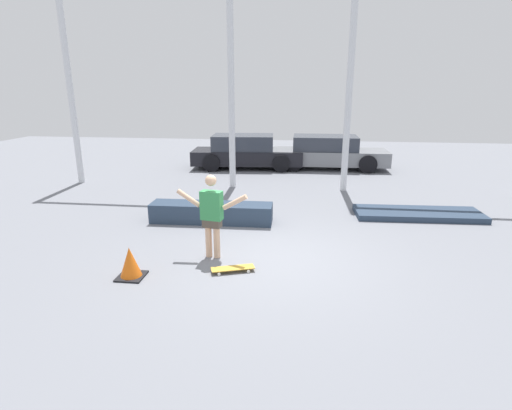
# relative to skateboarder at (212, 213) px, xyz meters

# --- Properties ---
(ground_plane) EXTENTS (36.00, 36.00, 0.00)m
(ground_plane) POSITION_rel_skateboarder_xyz_m (1.15, 0.05, -0.89)
(ground_plane) COLOR slate
(skateboarder) EXTENTS (1.40, 0.34, 1.61)m
(skateboarder) POSITION_rel_skateboarder_xyz_m (0.00, 0.00, 0.00)
(skateboarder) COLOR #DBAD89
(skateboarder) RESTS_ON ground_plane
(skateboard) EXTENTS (0.79, 0.45, 0.08)m
(skateboard) POSITION_rel_skateboarder_xyz_m (0.49, -0.59, -0.83)
(skateboard) COLOR gold
(skateboard) RESTS_ON ground_plane
(grind_box) EXTENTS (2.94, 0.71, 0.46)m
(grind_box) POSITION_rel_skateboarder_xyz_m (-0.51, 2.05, -0.66)
(grind_box) COLOR #28384C
(grind_box) RESTS_ON ground_plane
(manual_pad) EXTENTS (3.14, 1.17, 0.15)m
(manual_pad) POSITION_rel_skateboarder_xyz_m (4.57, 3.09, -0.82)
(manual_pad) COLOR #28384C
(manual_pad) RESTS_ON ground_plane
(canopy_support_left) EXTENTS (5.49, 0.20, 6.43)m
(canopy_support_left) POSITION_rel_skateboarder_xyz_m (-3.28, 5.63, 2.98)
(canopy_support_left) COLOR silver
(canopy_support_left) RESTS_ON ground_plane
(canopy_support_right) EXTENTS (5.49, 0.20, 6.43)m
(canopy_support_right) POSITION_rel_skateboarder_xyz_m (5.57, 5.63, 2.98)
(canopy_support_right) COLOR silver
(canopy_support_right) RESTS_ON ground_plane
(parked_car_black) EXTENTS (4.48, 2.10, 1.33)m
(parked_car_black) POSITION_rel_skateboarder_xyz_m (-0.68, 8.92, -0.25)
(parked_car_black) COLOR black
(parked_car_black) RESTS_ON ground_plane
(parked_car_grey) EXTENTS (4.58, 1.90, 1.30)m
(parked_car_grey) POSITION_rel_skateboarder_xyz_m (2.59, 9.26, -0.26)
(parked_car_grey) COLOR slate
(parked_car_grey) RESTS_ON ground_plane
(traffic_cone) EXTENTS (0.45, 0.45, 0.55)m
(traffic_cone) POSITION_rel_skateboarder_xyz_m (-1.20, -1.02, -0.63)
(traffic_cone) COLOR black
(traffic_cone) RESTS_ON ground_plane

